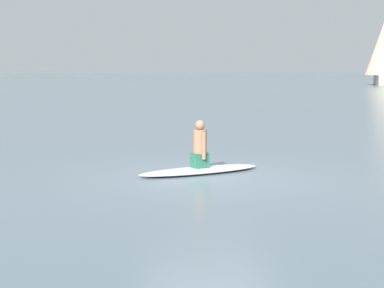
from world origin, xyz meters
The scene contains 3 objects.
ground_plane centered at (0.00, 0.00, 0.00)m, with size 400.00×400.00×0.00m, color slate.
surfboard centered at (-0.61, 0.01, 0.06)m, with size 2.68×0.71×0.11m, color white.
person_paddler centered at (-0.61, 0.01, 0.54)m, with size 0.42×0.35×0.95m.
Camera 1 is at (11.50, -4.62, 2.13)m, focal length 61.13 mm.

